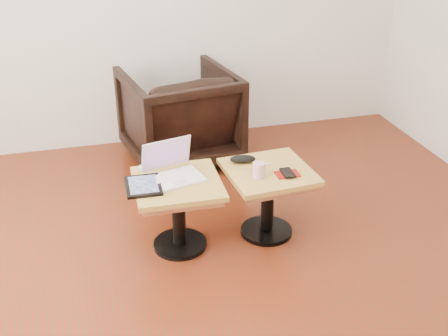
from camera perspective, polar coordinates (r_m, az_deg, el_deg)
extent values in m
cube|color=#512511|center=(3.12, -1.26, -13.71)|extent=(4.50, 4.50, 0.01)
cylinder|color=black|center=(3.55, -4.48, -7.70)|extent=(0.33, 0.33, 0.03)
cylinder|color=black|center=(3.43, -4.61, -4.77)|extent=(0.08, 0.08, 0.40)
cube|color=#975735|center=(3.34, -4.73, -2.12)|extent=(0.48, 0.48, 0.04)
cube|color=olive|center=(3.32, -4.75, -1.60)|extent=(0.52, 0.52, 0.03)
cylinder|color=black|center=(3.67, 4.32, -6.36)|extent=(0.33, 0.33, 0.03)
cylinder|color=black|center=(3.56, 4.44, -3.49)|extent=(0.08, 0.08, 0.40)
cube|color=#975735|center=(3.47, 4.54, -0.91)|extent=(0.50, 0.50, 0.04)
cube|color=olive|center=(3.45, 4.56, -0.40)|extent=(0.54, 0.54, 0.03)
cube|color=white|center=(3.32, -4.91, -1.11)|extent=(0.35, 0.28, 0.02)
cube|color=silver|center=(3.35, -5.14, -0.73)|extent=(0.27, 0.16, 0.00)
cube|color=silver|center=(3.27, -4.47, -1.41)|extent=(0.10, 0.07, 0.00)
cube|color=white|center=(3.38, -5.90, 1.45)|extent=(0.31, 0.13, 0.20)
cube|color=maroon|center=(3.38, -5.90, 1.45)|extent=(0.27, 0.11, 0.17)
cube|color=black|center=(3.27, -8.21, -1.79)|extent=(0.21, 0.26, 0.02)
cube|color=#191E38|center=(3.27, -8.22, -1.65)|extent=(0.17, 0.22, 0.00)
cube|color=white|center=(3.47, -8.37, 0.02)|extent=(0.05, 0.05, 0.02)
ellipsoid|color=black|center=(3.51, 1.92, 0.92)|extent=(0.17, 0.10, 0.05)
cylinder|color=pink|center=(3.34, 3.54, -0.21)|extent=(0.09, 0.09, 0.09)
sphere|color=white|center=(3.49, 4.69, 0.35)|extent=(0.01, 0.01, 0.01)
sphere|color=white|center=(3.51, 4.89, 0.48)|extent=(0.01, 0.01, 0.01)
sphere|color=white|center=(3.50, 4.38, 0.45)|extent=(0.01, 0.01, 0.01)
cylinder|color=white|center=(3.50, 4.68, 0.28)|extent=(0.06, 0.04, 0.00)
cube|color=maroon|center=(3.40, 6.47, -0.62)|extent=(0.14, 0.10, 0.01)
cube|color=black|center=(3.39, 6.47, -0.49)|extent=(0.07, 0.13, 0.01)
imported|color=black|center=(4.46, -4.55, 5.26)|extent=(0.94, 0.96, 0.76)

